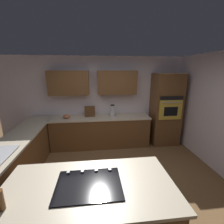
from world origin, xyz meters
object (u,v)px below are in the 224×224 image
at_px(wall_oven, 166,110).
at_px(cooktop, 89,184).
at_px(blender, 113,112).
at_px(mixing_bowl, 67,116).
at_px(oil_bottle, 0,199).
at_px(spice_rack, 90,111).

distance_m(wall_oven, cooktop, 3.51).
xyz_separation_m(blender, mixing_bowl, (1.30, 0.00, -0.10)).
bearing_deg(blender, mixing_bowl, 0.00).
height_order(cooktop, oil_bottle, oil_bottle).
distance_m(blender, spice_rack, 0.66).
bearing_deg(cooktop, blender, -102.33).
bearing_deg(blender, cooktop, 77.67).
height_order(blender, oil_bottle, blender).
distance_m(wall_oven, oil_bottle, 4.23).
relative_size(cooktop, blender, 2.16).
bearing_deg(blender, wall_oven, -179.99).
bearing_deg(spice_rack, cooktop, 91.10).
relative_size(wall_oven, spice_rack, 6.95).
bearing_deg(blender, spice_rack, -7.39).
bearing_deg(mixing_bowl, oil_bottle, 87.70).
height_order(blender, mixing_bowl, blender).
distance_m(spice_rack, oil_bottle, 3.15).
relative_size(cooktop, mixing_bowl, 3.85).
height_order(wall_oven, blender, wall_oven).
distance_m(wall_oven, blender, 1.60).
bearing_deg(mixing_bowl, cooktop, 104.47).
height_order(mixing_bowl, oil_bottle, oil_bottle).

